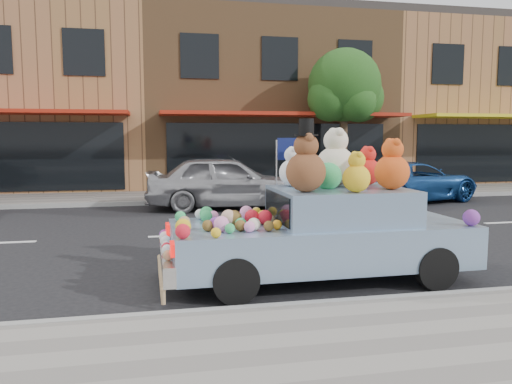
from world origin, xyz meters
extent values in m
plane|color=black|center=(0.00, 0.00, 0.00)|extent=(120.00, 120.00, 0.00)
cube|color=gray|center=(0.00, 6.50, 0.06)|extent=(60.00, 3.00, 0.12)
cube|color=gray|center=(0.00, 5.00, 0.07)|extent=(60.00, 0.12, 0.13)
cube|color=#92603D|center=(-10.00, 12.00, 3.50)|extent=(10.00, 8.00, 7.00)
cube|color=#332D2B|center=(-10.00, 12.00, 7.15)|extent=(10.00, 8.00, 0.30)
cube|color=black|center=(-7.00, 7.98, 5.00)|extent=(1.40, 0.06, 1.60)
cube|color=brown|center=(0.00, 12.00, 3.50)|extent=(10.00, 8.00, 7.00)
cube|color=#332D2B|center=(0.00, 12.00, 7.15)|extent=(10.00, 8.00, 0.30)
cube|color=black|center=(0.00, 7.98, 1.40)|extent=(8.50, 0.06, 2.40)
cube|color=#A21F0E|center=(0.00, 7.10, 2.90)|extent=(9.00, 1.80, 0.12)
cube|color=black|center=(-3.00, 7.98, 5.00)|extent=(1.40, 0.06, 1.60)
cube|color=black|center=(0.00, 7.98, 5.00)|extent=(1.40, 0.06, 1.60)
cube|color=black|center=(3.00, 7.98, 5.00)|extent=(1.40, 0.06, 1.60)
cube|color=#92603D|center=(10.00, 12.00, 3.50)|extent=(10.00, 8.00, 7.00)
cube|color=#332D2B|center=(10.00, 12.00, 7.15)|extent=(10.00, 8.00, 0.30)
cube|color=black|center=(10.00, 7.98, 1.40)|extent=(8.50, 0.06, 2.40)
cube|color=black|center=(7.00, 7.98, 5.00)|extent=(1.40, 0.06, 1.60)
cylinder|color=#38281C|center=(2.00, 6.50, 1.60)|extent=(0.28, 0.28, 3.20)
sphere|color=#1C4212|center=(2.00, 6.50, 3.92)|extent=(2.60, 2.60, 2.60)
sphere|color=#1C4212|center=(2.70, 6.80, 3.52)|extent=(1.80, 1.80, 1.80)
sphere|color=#1C4212|center=(1.40, 6.30, 3.42)|extent=(1.60, 1.60, 1.60)
sphere|color=#1C4212|center=(2.20, 5.90, 3.32)|extent=(1.40, 1.40, 1.40)
sphere|color=#1C4212|center=(1.70, 7.10, 3.62)|extent=(1.60, 1.60, 1.60)
imported|color=#A4A4A9|center=(-2.68, 3.80, 0.78)|extent=(4.75, 2.24, 1.57)
imported|color=navy|center=(3.40, 4.12, 0.65)|extent=(5.11, 3.49, 1.30)
cylinder|color=black|center=(-0.99, -4.48, 0.30)|extent=(0.60, 0.21, 0.60)
cylinder|color=black|center=(-1.00, -2.92, 0.30)|extent=(0.60, 0.21, 0.60)
cylinder|color=black|center=(-3.79, -4.50, 0.30)|extent=(0.60, 0.21, 0.60)
cylinder|color=black|center=(-3.80, -2.94, 0.30)|extent=(0.60, 0.21, 0.60)
cube|color=#7B98B8|center=(-2.40, -3.71, 0.55)|extent=(4.31, 1.74, 0.60)
cube|color=#7B98B8|center=(-2.10, -3.71, 1.10)|extent=(1.91, 1.52, 0.50)
cube|color=silver|center=(-4.62, -3.73, 0.40)|extent=(0.18, 1.78, 0.26)
cube|color=red|center=(-4.56, -4.41, 0.72)|extent=(0.06, 0.28, 0.16)
cube|color=red|center=(-4.57, -3.05, 0.72)|extent=(0.06, 0.28, 0.16)
cube|color=black|center=(-3.05, -3.72, 1.10)|extent=(0.05, 1.30, 0.40)
sphere|color=brown|center=(-2.74, -4.07, 1.62)|extent=(0.55, 0.55, 0.55)
sphere|color=brown|center=(-2.74, -4.07, 1.98)|extent=(0.34, 0.34, 0.34)
sphere|color=brown|center=(-2.74, -4.18, 2.09)|extent=(0.13, 0.13, 0.13)
sphere|color=brown|center=(-2.74, -3.95, 2.09)|extent=(0.13, 0.13, 0.13)
cylinder|color=black|center=(-2.74, -4.07, 2.12)|extent=(0.32, 0.32, 0.02)
cylinder|color=black|center=(-2.74, -4.07, 2.23)|extent=(0.20, 0.20, 0.22)
sphere|color=beige|center=(-2.05, -3.36, 1.65)|extent=(0.60, 0.60, 0.60)
sphere|color=beige|center=(-2.05, -3.36, 2.04)|extent=(0.37, 0.37, 0.37)
sphere|color=beige|center=(-2.05, -3.49, 2.16)|extent=(0.14, 0.14, 0.14)
sphere|color=beige|center=(-2.05, -3.23, 2.16)|extent=(0.14, 0.14, 0.14)
sphere|color=#C34412|center=(-1.44, -4.00, 1.60)|extent=(0.50, 0.50, 0.50)
sphere|color=#C34412|center=(-1.44, -4.00, 1.92)|extent=(0.31, 0.31, 0.31)
sphere|color=#C34412|center=(-1.44, -4.11, 2.02)|extent=(0.12, 0.12, 0.12)
sphere|color=#C34412|center=(-1.44, -3.90, 2.02)|extent=(0.12, 0.12, 0.12)
sphere|color=red|center=(-1.50, -3.30, 1.56)|extent=(0.41, 0.41, 0.41)
sphere|color=red|center=(-1.50, -3.30, 1.82)|extent=(0.26, 0.26, 0.26)
sphere|color=red|center=(-1.50, -3.39, 1.91)|extent=(0.10, 0.10, 0.10)
sphere|color=red|center=(-1.50, -3.21, 1.91)|extent=(0.10, 0.10, 0.10)
sphere|color=white|center=(-2.70, -3.27, 1.56)|extent=(0.41, 0.41, 0.41)
sphere|color=white|center=(-2.70, -3.27, 1.82)|extent=(0.26, 0.26, 0.26)
sphere|color=white|center=(-2.70, -3.35, 1.90)|extent=(0.10, 0.10, 0.10)
sphere|color=white|center=(-2.70, -3.18, 1.90)|extent=(0.10, 0.10, 0.10)
sphere|color=gold|center=(-2.09, -4.26, 1.54)|extent=(0.38, 0.38, 0.38)
sphere|color=gold|center=(-2.09, -4.26, 1.78)|extent=(0.23, 0.23, 0.23)
sphere|color=gold|center=(-2.09, -4.34, 1.86)|extent=(0.09, 0.09, 0.09)
sphere|color=gold|center=(-2.09, -4.18, 1.86)|extent=(0.09, 0.09, 0.09)
sphere|color=green|center=(-2.30, -3.71, 1.53)|extent=(0.40, 0.40, 0.40)
sphere|color=pink|center=(-1.80, -3.66, 1.50)|extent=(0.32, 0.32, 0.32)
sphere|color=gold|center=(-4.03, -4.48, 0.92)|extent=(0.13, 0.13, 0.13)
sphere|color=brown|center=(-3.67, -3.67, 0.96)|extent=(0.22, 0.22, 0.22)
sphere|color=red|center=(-3.40, -3.61, 0.96)|extent=(0.21, 0.21, 0.21)
sphere|color=#967952|center=(-4.37, -3.76, 0.94)|extent=(0.17, 0.17, 0.17)
sphere|color=pink|center=(-3.90, -3.21, 0.92)|extent=(0.15, 0.15, 0.15)
sphere|color=pink|center=(-3.55, -4.21, 0.92)|extent=(0.15, 0.15, 0.15)
sphere|color=beige|center=(-3.47, -4.11, 0.94)|extent=(0.17, 0.17, 0.17)
sphere|color=green|center=(-3.62, -3.96, 0.93)|extent=(0.16, 0.16, 0.16)
sphere|color=gold|center=(-3.20, -2.99, 0.92)|extent=(0.15, 0.15, 0.15)
sphere|color=brown|center=(-3.29, -4.19, 0.92)|extent=(0.14, 0.14, 0.14)
sphere|color=pink|center=(-3.40, -3.16, 0.95)|extent=(0.20, 0.20, 0.20)
sphere|color=#6B2B86|center=(-3.97, -3.98, 0.94)|extent=(0.18, 0.18, 0.18)
sphere|color=pink|center=(-3.91, -4.09, 0.95)|extent=(0.21, 0.21, 0.21)
sphere|color=brown|center=(-3.66, -4.11, 0.93)|extent=(0.15, 0.15, 0.15)
sphere|color=green|center=(-4.40, -3.23, 0.93)|extent=(0.16, 0.16, 0.16)
sphere|color=white|center=(-4.09, -3.01, 0.93)|extent=(0.15, 0.15, 0.15)
sphere|color=gold|center=(-4.41, -4.17, 0.95)|extent=(0.21, 0.21, 0.21)
sphere|color=green|center=(-3.82, -4.24, 0.92)|extent=(0.13, 0.13, 0.13)
sphere|color=orange|center=(-3.15, -4.09, 0.92)|extent=(0.13, 0.13, 0.13)
sphere|color=green|center=(-4.00, -3.12, 0.95)|extent=(0.20, 0.20, 0.20)
sphere|color=red|center=(-3.22, -3.68, 0.95)|extent=(0.21, 0.21, 0.21)
sphere|color=#967952|center=(-3.20, -2.97, 0.93)|extent=(0.15, 0.15, 0.15)
sphere|color=#967952|center=(-3.23, -3.58, 0.94)|extent=(0.18, 0.18, 0.18)
sphere|color=red|center=(-4.43, -4.46, 0.94)|extent=(0.19, 0.19, 0.19)
sphere|color=brown|center=(-4.08, -4.02, 0.93)|extent=(0.15, 0.15, 0.15)
sphere|color=gold|center=(-3.22, -3.57, 0.95)|extent=(0.19, 0.19, 0.19)
sphere|color=green|center=(-4.02, -3.32, 0.94)|extent=(0.18, 0.18, 0.18)
sphere|color=#967952|center=(-3.15, -3.68, 0.92)|extent=(0.14, 0.14, 0.14)
sphere|color=#D8A88C|center=(-3.75, -3.67, 0.97)|extent=(0.22, 0.22, 0.22)
sphere|color=beige|center=(-4.62, -3.10, 0.61)|extent=(0.17, 0.17, 0.17)
sphere|color=white|center=(-4.61, -3.94, 0.60)|extent=(0.15, 0.15, 0.15)
sphere|color=red|center=(-4.62, -3.19, 0.59)|extent=(0.12, 0.12, 0.12)
sphere|color=#6B2B86|center=(-4.62, -2.94, 0.61)|extent=(0.16, 0.16, 0.16)
sphere|color=white|center=(-4.62, -3.59, 0.59)|extent=(0.12, 0.12, 0.12)
sphere|color=#967952|center=(-4.61, -4.23, 0.60)|extent=(0.14, 0.14, 0.14)
sphere|color=white|center=(-4.62, -3.40, 0.61)|extent=(0.16, 0.16, 0.16)
sphere|color=white|center=(-4.62, -3.12, 0.62)|extent=(0.17, 0.17, 0.17)
sphere|color=brown|center=(-4.61, -4.22, 0.59)|extent=(0.13, 0.13, 0.13)
sphere|color=red|center=(-4.62, -3.72, 0.60)|extent=(0.13, 0.13, 0.13)
sphere|color=#6B2B86|center=(-0.76, -3.08, 0.96)|extent=(0.22, 0.22, 0.22)
sphere|color=brown|center=(-0.76, -3.51, 0.96)|extent=(0.22, 0.22, 0.22)
sphere|color=white|center=(-0.81, -3.44, 0.98)|extent=(0.25, 0.25, 0.25)
sphere|color=#967952|center=(-1.07, -3.76, 0.94)|extent=(0.18, 0.18, 0.18)
sphere|color=#6B2B86|center=(-0.41, -4.38, 0.97)|extent=(0.23, 0.23, 0.23)
cylinder|color=#997A54|center=(-4.69, -4.58, 0.17)|extent=(0.06, 0.06, 0.17)
sphere|color=#997A54|center=(-4.69, -4.58, 0.26)|extent=(0.07, 0.07, 0.07)
cylinder|color=#997A54|center=(-4.69, -4.45, 0.17)|extent=(0.06, 0.06, 0.17)
sphere|color=#997A54|center=(-4.69, -4.45, 0.26)|extent=(0.07, 0.07, 0.07)
cylinder|color=#997A54|center=(-4.69, -4.32, 0.17)|extent=(0.06, 0.06, 0.17)
sphere|color=#997A54|center=(-4.69, -4.32, 0.26)|extent=(0.07, 0.07, 0.07)
cylinder|color=#997A54|center=(-4.69, -4.19, 0.17)|extent=(0.06, 0.06, 0.17)
sphere|color=#997A54|center=(-4.69, -4.19, 0.26)|extent=(0.07, 0.07, 0.07)
cylinder|color=#997A54|center=(-4.69, -4.06, 0.17)|extent=(0.06, 0.06, 0.17)
sphere|color=#997A54|center=(-4.69, -4.06, 0.26)|extent=(0.07, 0.07, 0.07)
cylinder|color=#997A54|center=(-4.69, -3.93, 0.17)|extent=(0.06, 0.06, 0.17)
sphere|color=#997A54|center=(-4.69, -3.93, 0.26)|extent=(0.07, 0.07, 0.07)
cylinder|color=#997A54|center=(-4.70, -3.80, 0.17)|extent=(0.06, 0.06, 0.17)
sphere|color=#997A54|center=(-4.70, -3.80, 0.26)|extent=(0.07, 0.07, 0.07)
cylinder|color=#997A54|center=(-4.70, -3.67, 0.17)|extent=(0.06, 0.06, 0.17)
sphere|color=#997A54|center=(-4.70, -3.67, 0.26)|extent=(0.07, 0.07, 0.07)
cylinder|color=#997A54|center=(-4.70, -3.54, 0.17)|extent=(0.06, 0.06, 0.17)
sphere|color=#997A54|center=(-4.70, -3.54, 0.26)|extent=(0.07, 0.07, 0.07)
cylinder|color=#997A54|center=(-4.70, -3.41, 0.17)|extent=(0.06, 0.06, 0.17)
sphere|color=#997A54|center=(-4.70, -3.41, 0.26)|extent=(0.07, 0.07, 0.07)
cylinder|color=#997A54|center=(-4.70, -3.28, 0.17)|extent=(0.06, 0.06, 0.17)
sphere|color=#997A54|center=(-4.70, -3.28, 0.26)|extent=(0.07, 0.07, 0.07)
cylinder|color=#997A54|center=(-4.70, -3.14, 0.17)|extent=(0.06, 0.06, 0.17)
sphere|color=#997A54|center=(-4.70, -3.14, 0.26)|extent=(0.07, 0.07, 0.07)
cylinder|color=#997A54|center=(-4.70, -3.01, 0.17)|extent=(0.06, 0.06, 0.17)
sphere|color=#997A54|center=(-4.70, -3.01, 0.26)|extent=(0.07, 0.07, 0.07)
cylinder|color=#997A54|center=(-4.70, -2.88, 0.17)|extent=(0.06, 0.06, 0.17)
sphere|color=#997A54|center=(-4.70, -2.88, 0.26)|extent=(0.07, 0.07, 0.07)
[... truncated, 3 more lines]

